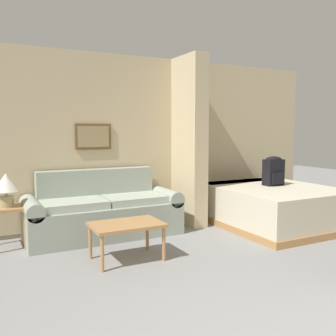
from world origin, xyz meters
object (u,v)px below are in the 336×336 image
object	(u,v)px
bed	(272,205)
backpack	(274,170)
couch	(103,212)
table_lamp	(6,185)
coffee_table	(126,227)

from	to	relation	value
bed	backpack	xyz separation A→B (m)	(0.10, 0.09, 0.53)
couch	bed	world-z (taller)	couch
couch	backpack	size ratio (longest dim) A/B	4.58
couch	table_lamp	xyz separation A→B (m)	(-1.23, 0.01, 0.46)
table_lamp	bed	xyz separation A→B (m)	(3.76, -0.62, -0.49)
table_lamp	bed	distance (m)	3.84
couch	backpack	xyz separation A→B (m)	(2.63, -0.52, 0.51)
coffee_table	bed	size ratio (longest dim) A/B	0.40
coffee_table	bed	bearing A→B (deg)	10.20
table_lamp	backpack	world-z (taller)	backpack
table_lamp	backpack	bearing A→B (deg)	-7.83
couch	table_lamp	bearing A→B (deg)	179.59
couch	coffee_table	bearing A→B (deg)	-93.22
table_lamp	coffee_table	bearing A→B (deg)	-42.96
coffee_table	bed	xyz separation A→B (m)	(2.59, 0.47, -0.07)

